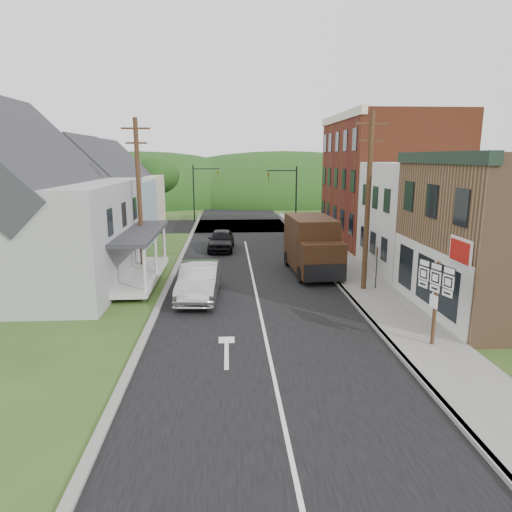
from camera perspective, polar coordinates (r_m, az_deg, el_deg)
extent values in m
plane|color=#2D4719|center=(20.13, 0.62, -7.55)|extent=(120.00, 120.00, 0.00)
cube|color=black|center=(29.72, -0.78, -1.00)|extent=(9.00, 90.00, 0.02)
cube|color=black|center=(46.42, -1.81, 3.82)|extent=(60.00, 9.00, 0.02)
cube|color=slate|center=(28.67, 11.28, -1.59)|extent=(2.80, 55.00, 0.15)
cube|color=slate|center=(28.35, 8.64, -1.64)|extent=(0.20, 55.00, 0.15)
cube|color=slate|center=(27.92, -10.16, -1.95)|extent=(0.30, 55.00, 0.12)
cube|color=silver|center=(29.50, 22.02, 4.42)|extent=(8.00, 7.00, 6.50)
cube|color=maroon|center=(38.11, 16.10, 9.06)|extent=(8.00, 12.00, 10.00)
cube|color=gray|center=(27.36, -26.35, 2.42)|extent=(10.00, 12.00, 5.50)
cube|color=#7F9CAE|center=(37.40, -18.50, 5.00)|extent=(7.00, 8.00, 5.00)
cube|color=beige|center=(46.22, -16.29, 6.42)|extent=(7.00, 8.00, 5.00)
cylinder|color=#472D19|center=(23.57, 13.79, 6.26)|extent=(0.26, 0.26, 9.00)
cube|color=#472D19|center=(23.51, 14.29, 15.75)|extent=(1.60, 0.10, 0.10)
cube|color=#472D19|center=(23.47, 14.19, 13.80)|extent=(1.20, 0.10, 0.10)
cylinder|color=#472D19|center=(27.47, -14.38, 7.04)|extent=(0.26, 0.26, 9.00)
cube|color=#472D19|center=(27.41, -14.83, 15.17)|extent=(1.60, 0.10, 0.10)
cube|color=#472D19|center=(27.38, -14.73, 13.50)|extent=(1.20, 0.10, 0.10)
cylinder|color=black|center=(43.04, 5.03, 7.13)|extent=(0.14, 0.14, 6.00)
cylinder|color=black|center=(42.70, 3.21, 10.62)|extent=(2.80, 0.10, 0.10)
imported|color=olive|center=(42.60, 1.57, 9.68)|extent=(0.16, 0.20, 1.00)
cylinder|color=black|center=(49.67, -7.79, 7.75)|extent=(0.14, 0.14, 6.00)
cylinder|color=black|center=(49.45, -6.23, 10.79)|extent=(2.80, 0.10, 0.10)
imported|color=olive|center=(49.44, -4.80, 10.01)|extent=(0.16, 0.20, 1.00)
cylinder|color=#382616|center=(42.92, -27.87, 4.91)|extent=(0.36, 0.36, 4.76)
ellipsoid|color=#17340F|center=(42.70, -28.36, 9.66)|extent=(5.80, 5.80, 4.93)
cylinder|color=#382616|center=(51.68, -12.09, 6.61)|extent=(0.36, 0.36, 3.92)
ellipsoid|color=#17340F|center=(51.49, -12.24, 9.86)|extent=(4.80, 4.80, 4.08)
ellipsoid|color=#17340F|center=(74.22, -2.49, 6.99)|extent=(90.00, 30.00, 16.00)
imported|color=#AEADB2|center=(22.59, -7.09, -3.14)|extent=(2.08, 5.31, 1.72)
imported|color=black|center=(34.05, -4.37, 2.00)|extent=(2.07, 4.61, 1.54)
cube|color=#311B0D|center=(27.72, 6.79, 1.79)|extent=(2.64, 4.70, 3.02)
cube|color=#311B0D|center=(25.25, 8.17, -0.49)|extent=(2.48, 1.79, 1.98)
cube|color=black|center=(25.28, 8.11, 1.45)|extent=(2.25, 1.36, 0.05)
cube|color=black|center=(24.54, 8.66, -2.13)|extent=(2.29, 0.28, 0.94)
cylinder|color=black|center=(25.29, 5.66, -2.35)|extent=(0.34, 0.95, 0.94)
cylinder|color=black|center=(25.84, 10.40, -2.18)|extent=(0.34, 0.95, 0.94)
cylinder|color=black|center=(29.26, 3.94, -0.30)|extent=(0.34, 0.95, 0.94)
cylinder|color=black|center=(29.73, 8.09, -0.20)|extent=(0.34, 0.95, 0.94)
cube|color=#472D19|center=(17.62, 21.51, -5.56)|extent=(0.12, 0.12, 3.09)
cube|color=black|center=(17.32, 21.63, -2.53)|extent=(0.53, 1.70, 0.07)
cube|color=white|center=(16.77, 23.02, -1.71)|extent=(0.15, 0.47, 0.19)
cube|color=white|center=(16.86, 22.91, -3.02)|extent=(0.16, 0.51, 0.48)
cube|color=white|center=(16.96, 22.80, -4.32)|extent=(0.15, 0.47, 0.25)
cube|color=white|center=(17.21, 21.64, -1.26)|extent=(0.15, 0.47, 0.19)
cube|color=white|center=(17.30, 21.54, -2.54)|extent=(0.16, 0.51, 0.48)
cube|color=white|center=(17.40, 21.44, -3.80)|extent=(0.15, 0.47, 0.25)
cube|color=white|center=(17.66, 20.33, -0.83)|extent=(0.15, 0.47, 0.19)
cube|color=white|center=(17.75, 20.24, -2.07)|extent=(0.16, 0.51, 0.48)
cube|color=white|center=(17.85, 20.15, -3.31)|extent=(0.15, 0.47, 0.25)
cube|color=white|center=(17.53, 21.31, -5.32)|extent=(0.13, 0.39, 0.48)
cylinder|color=black|center=(24.31, 14.82, -1.43)|extent=(0.07, 0.07, 2.18)
cube|color=black|center=(24.10, 14.81, 0.66)|extent=(0.22, 0.61, 0.64)
cube|color=#FFAE0D|center=(24.10, 14.84, 0.66)|extent=(0.21, 0.55, 0.58)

